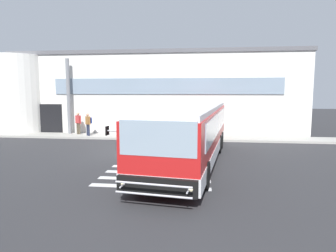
{
  "coord_description": "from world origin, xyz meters",
  "views": [
    {
      "loc": [
        3.85,
        -15.86,
        3.38
      ],
      "look_at": [
        1.97,
        -0.09,
        1.5
      ],
      "focal_mm": 31.0,
      "sensor_mm": 36.0,
      "label": 1
    }
  ],
  "objects_px": {
    "bus_main_foreground": "(190,135)",
    "passenger_by_doorway": "(88,123)",
    "entry_support_column": "(69,97)",
    "passenger_near_column": "(78,122)"
  },
  "relations": [
    {
      "from": "bus_main_foreground",
      "to": "passenger_by_doorway",
      "type": "bearing_deg",
      "value": 139.42
    },
    {
      "from": "passenger_near_column",
      "to": "passenger_by_doorway",
      "type": "distance_m",
      "value": 1.22
    },
    {
      "from": "entry_support_column",
      "to": "passenger_near_column",
      "type": "bearing_deg",
      "value": -15.14
    },
    {
      "from": "entry_support_column",
      "to": "passenger_by_doorway",
      "type": "relative_size",
      "value": 3.42
    },
    {
      "from": "bus_main_foreground",
      "to": "passenger_by_doorway",
      "type": "height_order",
      "value": "bus_main_foreground"
    },
    {
      "from": "bus_main_foreground",
      "to": "passenger_by_doorway",
      "type": "distance_m",
      "value": 10.27
    },
    {
      "from": "bus_main_foreground",
      "to": "entry_support_column",
      "type": "bearing_deg",
      "value": 142.1
    },
    {
      "from": "entry_support_column",
      "to": "passenger_near_column",
      "type": "distance_m",
      "value": 2.1
    },
    {
      "from": "entry_support_column",
      "to": "passenger_by_doorway",
      "type": "bearing_deg",
      "value": -24.26
    },
    {
      "from": "passenger_near_column",
      "to": "passenger_by_doorway",
      "type": "height_order",
      "value": "same"
    }
  ]
}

